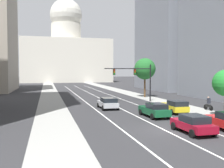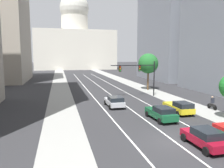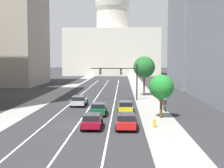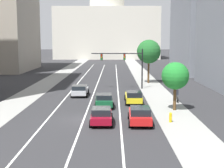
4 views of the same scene
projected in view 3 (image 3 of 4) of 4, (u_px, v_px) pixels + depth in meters
name	position (u px, v px, depth m)	size (l,w,h in m)	color
ground_plane	(103.00, 89.00, 71.64)	(400.00, 400.00, 0.00)	#2B2B2D
sidewalk_left	(61.00, 91.00, 66.96)	(3.88, 130.00, 0.01)	gray
sidewalk_right	(141.00, 91.00, 66.36)	(3.88, 130.00, 0.01)	gray
lane_stripe_left	(79.00, 96.00, 56.81)	(0.16, 90.00, 0.01)	white
lane_stripe_center	(97.00, 96.00, 56.70)	(0.16, 90.00, 0.01)	white
lane_stripe_right	(116.00, 96.00, 56.58)	(0.16, 90.00, 0.01)	white
office_tower_far_left	(0.00, 24.00, 82.26)	(22.27, 22.43, 32.50)	#9E9384
capitol_building	(112.00, 43.00, 137.11)	(40.79, 22.48, 40.54)	beige
car_yellow	(126.00, 106.00, 39.63)	(2.01, 4.66, 1.50)	yellow
car_green	(98.00, 109.00, 37.60)	(2.14, 4.50, 1.51)	#14512D
car_crimson	(92.00, 121.00, 30.20)	(2.04, 4.08, 1.45)	maroon
car_silver	(79.00, 101.00, 44.88)	(2.13, 4.37, 1.48)	#B2B5BA
car_red	(126.00, 121.00, 30.13)	(2.13, 4.61, 1.53)	red
traffic_signal_mast	(122.00, 75.00, 51.20)	(7.74, 0.39, 6.01)	black
fire_hydrant	(154.00, 123.00, 30.61)	(0.26, 0.35, 0.91)	yellow
cyclist	(165.00, 105.00, 40.17)	(0.38, 1.70, 1.72)	black
street_tree_far_right	(161.00, 87.00, 35.51)	(2.85, 2.85, 5.04)	#51381E
street_tree_mid_right	(144.00, 67.00, 57.59)	(4.04, 4.04, 7.39)	#51381E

